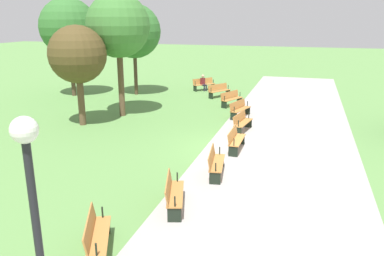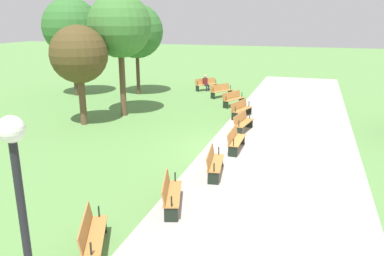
{
  "view_description": "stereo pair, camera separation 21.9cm",
  "coord_description": "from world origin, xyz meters",
  "px_view_note": "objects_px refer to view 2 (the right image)",
  "views": [
    {
      "loc": [
        15.13,
        2.58,
        5.36
      ],
      "look_at": [
        -0.0,
        -1.96,
        0.8
      ],
      "focal_mm": 36.1,
      "sensor_mm": 36.0,
      "label": 1
    },
    {
      "loc": [
        15.07,
        2.79,
        5.36
      ],
      "look_at": [
        -0.0,
        -1.96,
        0.8
      ],
      "focal_mm": 36.1,
      "sensor_mm": 36.0,
      "label": 2
    }
  ],
  "objects_px": {
    "bench_4": "(243,122)",
    "bench_8": "(92,234)",
    "bench_0": "(206,84)",
    "tree_3": "(71,27)",
    "bench_6": "(214,162)",
    "bench_3": "(241,109)",
    "person_seated": "(206,82)",
    "bench_2": "(233,98)",
    "lamp_post": "(24,222)",
    "tree_1": "(136,31)",
    "bench_7": "(170,193)",
    "bench_5": "(235,139)",
    "tree_0": "(120,26)",
    "tree_2": "(79,55)",
    "bench_1": "(221,90)"
  },
  "relations": [
    {
      "from": "bench_5",
      "to": "person_seated",
      "type": "bearing_deg",
      "value": -159.3
    },
    {
      "from": "bench_8",
      "to": "tree_2",
      "type": "height_order",
      "value": "tree_2"
    },
    {
      "from": "bench_7",
      "to": "tree_2",
      "type": "bearing_deg",
      "value": -150.41
    },
    {
      "from": "bench_0",
      "to": "bench_7",
      "type": "distance_m",
      "value": 18.83
    },
    {
      "from": "bench_0",
      "to": "bench_8",
      "type": "bearing_deg",
      "value": 49.49
    },
    {
      "from": "tree_3",
      "to": "bench_6",
      "type": "bearing_deg",
      "value": 49.41
    },
    {
      "from": "bench_3",
      "to": "tree_1",
      "type": "height_order",
      "value": "tree_1"
    },
    {
      "from": "tree_1",
      "to": "bench_8",
      "type": "bearing_deg",
      "value": 21.85
    },
    {
      "from": "bench_6",
      "to": "bench_8",
      "type": "distance_m",
      "value": 5.59
    },
    {
      "from": "person_seated",
      "to": "bench_5",
      "type": "bearing_deg",
      "value": 61.99
    },
    {
      "from": "bench_4",
      "to": "tree_1",
      "type": "distance_m",
      "value": 11.97
    },
    {
      "from": "bench_0",
      "to": "bench_5",
      "type": "xyz_separation_m",
      "value": [
        12.86,
        4.81,
        0.0
      ]
    },
    {
      "from": "bench_7",
      "to": "tree_3",
      "type": "bearing_deg",
      "value": -154.81
    },
    {
      "from": "bench_3",
      "to": "person_seated",
      "type": "height_order",
      "value": "person_seated"
    },
    {
      "from": "bench_0",
      "to": "bench_3",
      "type": "relative_size",
      "value": 0.9
    },
    {
      "from": "person_seated",
      "to": "tree_3",
      "type": "bearing_deg",
      "value": -20.41
    },
    {
      "from": "bench_6",
      "to": "tree_0",
      "type": "distance_m",
      "value": 10.67
    },
    {
      "from": "bench_2",
      "to": "bench_8",
      "type": "xyz_separation_m",
      "value": [
        16.33,
        0.0,
        0.0
      ]
    },
    {
      "from": "bench_8",
      "to": "tree_0",
      "type": "bearing_deg",
      "value": 179.15
    },
    {
      "from": "tree_1",
      "to": "bench_0",
      "type": "bearing_deg",
      "value": 125.32
    },
    {
      "from": "bench_2",
      "to": "tree_2",
      "type": "height_order",
      "value": "tree_2"
    },
    {
      "from": "person_seated",
      "to": "bench_2",
      "type": "bearing_deg",
      "value": 75.0
    },
    {
      "from": "bench_4",
      "to": "bench_8",
      "type": "distance_m",
      "value": 11.07
    },
    {
      "from": "person_seated",
      "to": "tree_3",
      "type": "relative_size",
      "value": 0.18
    },
    {
      "from": "bench_2",
      "to": "lamp_post",
      "type": "height_order",
      "value": "lamp_post"
    },
    {
      "from": "bench_8",
      "to": "person_seated",
      "type": "height_order",
      "value": "person_seated"
    },
    {
      "from": "bench_8",
      "to": "tree_2",
      "type": "xyz_separation_m",
      "value": [
        -9.81,
        -6.48,
        3.08
      ]
    },
    {
      "from": "person_seated",
      "to": "tree_0",
      "type": "distance_m",
      "value": 9.96
    },
    {
      "from": "tree_3",
      "to": "lamp_post",
      "type": "relative_size",
      "value": 1.54
    },
    {
      "from": "bench_6",
      "to": "bench_8",
      "type": "height_order",
      "value": "same"
    },
    {
      "from": "bench_6",
      "to": "tree_2",
      "type": "height_order",
      "value": "tree_2"
    },
    {
      "from": "bench_5",
      "to": "tree_0",
      "type": "relative_size",
      "value": 0.27
    },
    {
      "from": "person_seated",
      "to": "bench_7",
      "type": "bearing_deg",
      "value": 53.64
    },
    {
      "from": "bench_4",
      "to": "bench_7",
      "type": "xyz_separation_m",
      "value": [
        8.34,
        -0.6,
        0.0
      ]
    },
    {
      "from": "bench_1",
      "to": "bench_6",
      "type": "bearing_deg",
      "value": 45.34
    },
    {
      "from": "tree_1",
      "to": "tree_3",
      "type": "bearing_deg",
      "value": -67.66
    },
    {
      "from": "bench_7",
      "to": "lamp_post",
      "type": "bearing_deg",
      "value": -12.4
    },
    {
      "from": "bench_7",
      "to": "tree_2",
      "type": "distance_m",
      "value": 10.81
    },
    {
      "from": "bench_5",
      "to": "tree_2",
      "type": "height_order",
      "value": "tree_2"
    },
    {
      "from": "bench_4",
      "to": "bench_0",
      "type": "bearing_deg",
      "value": -147.12
    },
    {
      "from": "bench_0",
      "to": "tree_3",
      "type": "bearing_deg",
      "value": -19.34
    },
    {
      "from": "person_seated",
      "to": "tree_3",
      "type": "xyz_separation_m",
      "value": [
        4.45,
        -8.27,
        4.05
      ]
    },
    {
      "from": "bench_2",
      "to": "tree_1",
      "type": "bearing_deg",
      "value": -78.54
    },
    {
      "from": "bench_1",
      "to": "bench_5",
      "type": "xyz_separation_m",
      "value": [
        10.62,
        3.13,
        0.0
      ]
    },
    {
      "from": "bench_6",
      "to": "bench_7",
      "type": "bearing_deg",
      "value": -20.56
    },
    {
      "from": "tree_0",
      "to": "bench_7",
      "type": "bearing_deg",
      "value": 33.79
    },
    {
      "from": "bench_2",
      "to": "bench_4",
      "type": "height_order",
      "value": "same"
    },
    {
      "from": "bench_5",
      "to": "lamp_post",
      "type": "xyz_separation_m",
      "value": [
        11.7,
        -0.35,
        2.49
      ]
    },
    {
      "from": "bench_7",
      "to": "lamp_post",
      "type": "xyz_separation_m",
      "value": [
        6.16,
        0.44,
        2.49
      ]
    },
    {
      "from": "bench_7",
      "to": "bench_5",
      "type": "bearing_deg",
      "value": 155.28
    }
  ]
}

